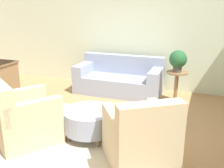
{
  "coord_description": "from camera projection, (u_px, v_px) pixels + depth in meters",
  "views": [
    {
      "loc": [
        1.59,
        -3.38,
        2.05
      ],
      "look_at": [
        0.15,
        0.55,
        0.75
      ],
      "focal_mm": 42.0,
      "sensor_mm": 36.0,
      "label": 1
    }
  ],
  "objects": [
    {
      "name": "ground_plane",
      "position": [
        91.0,
        138.0,
        4.16
      ],
      "size": [
        16.0,
        16.0,
        0.0
      ],
      "primitive_type": "plane",
      "color": "#AD7F51"
    },
    {
      "name": "armchair_right",
      "position": [
        141.0,
        140.0,
        3.34
      ],
      "size": [
        1.15,
        1.17,
        0.98
      ],
      "color": "#C6B289",
      "rests_on": "rug"
    },
    {
      "name": "armchair_left",
      "position": [
        23.0,
        119.0,
        3.94
      ],
      "size": [
        1.15,
        1.17,
        0.98
      ],
      "color": "#C6B289",
      "rests_on": "rug"
    },
    {
      "name": "couch",
      "position": [
        119.0,
        80.0,
        6.19
      ],
      "size": [
        1.99,
        0.89,
        0.85
      ],
      "color": "#8E99B2",
      "rests_on": "ground_plane"
    },
    {
      "name": "potted_plant_on_side_table",
      "position": [
        178.0,
        60.0,
        5.32
      ],
      "size": [
        0.36,
        0.36,
        0.45
      ],
      "color": "#4C4742",
      "rests_on": "side_table"
    },
    {
      "name": "side_table",
      "position": [
        176.0,
        83.0,
        5.47
      ],
      "size": [
        0.44,
        0.44,
        0.69
      ],
      "color": "olive",
      "rests_on": "ground_plane"
    },
    {
      "name": "ottoman_table",
      "position": [
        89.0,
        120.0,
        4.11
      ],
      "size": [
        0.82,
        0.82,
        0.45
      ],
      "color": "#8E99B2",
      "rests_on": "rug"
    },
    {
      "name": "rug",
      "position": [
        91.0,
        137.0,
        4.16
      ],
      "size": [
        2.78,
        2.27,
        0.01
      ],
      "color": "beige",
      "rests_on": "ground_plane"
    },
    {
      "name": "wall_back",
      "position": [
        139.0,
        31.0,
        6.32
      ],
      "size": [
        9.62,
        0.12,
        2.8
      ],
      "color": "beige",
      "rests_on": "ground_plane"
    }
  ]
}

